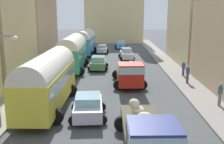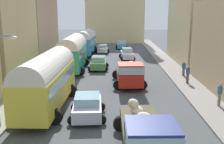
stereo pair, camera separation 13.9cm
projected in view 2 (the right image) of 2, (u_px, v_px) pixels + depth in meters
name	position (u px, v px, depth m)	size (l,w,h in m)	color
ground_plane	(113.00, 69.00, 32.61)	(154.00, 154.00, 0.00)	#494D50
sidewalk_left	(54.00, 68.00, 32.72)	(2.50, 70.00, 0.14)	#989C88
sidewalk_right	(173.00, 69.00, 32.47)	(2.50, 70.00, 0.14)	gray
building_left_3	(33.00, 28.00, 35.71)	(4.48, 10.66, 9.57)	tan
building_right_2	(197.00, 8.00, 35.48)	(5.70, 13.20, 14.60)	#CDB986
distant_church	(115.00, 10.00, 61.15)	(12.96, 7.15, 21.78)	tan
parked_bus_0	(47.00, 79.00, 18.91)	(3.29, 9.21, 3.97)	gold
parked_bus_1	(73.00, 52.00, 31.39)	(3.42, 8.82, 4.11)	#2B936B
parked_bus_2	(86.00, 41.00, 42.91)	(3.38, 8.41, 4.01)	teal
cargo_truck_0	(146.00, 135.00, 12.46)	(3.13, 7.13, 2.35)	navy
cargo_truck_1	(129.00, 73.00, 24.86)	(3.20, 6.93, 2.39)	red
car_0	(127.00, 54.00, 39.43)	(2.35, 4.49, 1.67)	silver
car_1	(122.00, 45.00, 50.91)	(2.29, 4.13, 1.57)	#4397C5
car_2	(87.00, 106.00, 17.50)	(2.56, 3.84, 1.54)	silver
car_3	(99.00, 63.00, 32.25)	(2.36, 3.78, 1.64)	#518A4B
car_4	(102.00, 49.00, 45.52)	(2.36, 3.90, 1.40)	silver
pedestrian_0	(188.00, 74.00, 25.51)	(0.45, 0.45, 1.87)	#473F42
pedestrian_1	(184.00, 68.00, 28.60)	(0.41, 0.41, 1.68)	brown
pedestrian_4	(220.00, 94.00, 19.26)	(0.46, 0.46, 1.84)	slate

